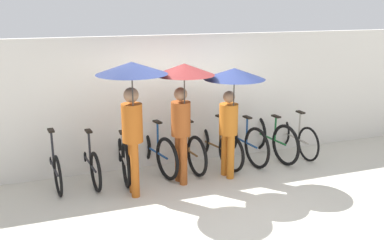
# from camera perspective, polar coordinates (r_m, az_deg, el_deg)

# --- Properties ---
(ground_plane) EXTENTS (30.00, 30.00, 0.00)m
(ground_plane) POSITION_cam_1_polar(r_m,az_deg,el_deg) (6.67, 3.47, -10.80)
(ground_plane) COLOR beige
(back_wall) EXTENTS (12.64, 0.12, 2.40)m
(back_wall) POSITION_cam_1_polar(r_m,az_deg,el_deg) (7.92, -1.75, 2.64)
(back_wall) COLOR silver
(back_wall) RESTS_ON ground
(parked_bicycle_0) EXTENTS (0.44, 1.73, 1.00)m
(parked_bicycle_0) POSITION_cam_1_polar(r_m,az_deg,el_deg) (7.53, -18.12, -5.50)
(parked_bicycle_0) COLOR black
(parked_bicycle_0) RESTS_ON ground
(parked_bicycle_1) EXTENTS (0.44, 1.75, 1.03)m
(parked_bicycle_1) POSITION_cam_1_polar(r_m,az_deg,el_deg) (7.54, -13.70, -5.16)
(parked_bicycle_1) COLOR black
(parked_bicycle_1) RESTS_ON ground
(parked_bicycle_2) EXTENTS (0.44, 1.83, 1.04)m
(parked_bicycle_2) POSITION_cam_1_polar(r_m,az_deg,el_deg) (7.60, -9.36, -4.44)
(parked_bicycle_2) COLOR black
(parked_bicycle_2) RESTS_ON ground
(parked_bicycle_3) EXTENTS (0.54, 1.73, 1.04)m
(parked_bicycle_3) POSITION_cam_1_polar(r_m,az_deg,el_deg) (7.74, -5.18, -3.96)
(parked_bicycle_3) COLOR black
(parked_bicycle_3) RESTS_ON ground
(parked_bicycle_4) EXTENTS (0.44, 1.68, 0.97)m
(parked_bicycle_4) POSITION_cam_1_polar(r_m,az_deg,el_deg) (7.86, -0.99, -3.68)
(parked_bicycle_4) COLOR black
(parked_bicycle_4) RESTS_ON ground
(parked_bicycle_5) EXTENTS (0.58, 1.71, 1.10)m
(parked_bicycle_5) POSITION_cam_1_polar(r_m,az_deg,el_deg) (8.06, 2.92, -3.25)
(parked_bicycle_5) COLOR black
(parked_bicycle_5) RESTS_ON ground
(parked_bicycle_6) EXTENTS (0.44, 1.80, 1.09)m
(parked_bicycle_6) POSITION_cam_1_polar(r_m,az_deg,el_deg) (8.31, 6.55, -2.58)
(parked_bicycle_6) COLOR black
(parked_bicycle_6) RESTS_ON ground
(parked_bicycle_7) EXTENTS (0.44, 1.78, 1.11)m
(parked_bicycle_7) POSITION_cam_1_polar(r_m,az_deg,el_deg) (8.52, 10.24, -2.25)
(parked_bicycle_7) COLOR black
(parked_bicycle_7) RESTS_ON ground
(parked_bicycle_8) EXTENTS (0.44, 1.65, 1.02)m
(parked_bicycle_8) POSITION_cam_1_polar(r_m,az_deg,el_deg) (8.85, 13.38, -2.04)
(parked_bicycle_8) COLOR black
(parked_bicycle_8) RESTS_ON ground
(pedestrian_leading) EXTENTS (1.05, 1.05, 2.12)m
(pedestrian_leading) POSITION_cam_1_polar(r_m,az_deg,el_deg) (6.35, -8.01, 3.82)
(pedestrian_leading) COLOR #B25619
(pedestrian_leading) RESTS_ON ground
(pedestrian_center) EXTENTS (0.95, 0.95, 2.04)m
(pedestrian_center) POSITION_cam_1_polar(r_m,az_deg,el_deg) (6.77, -1.21, 3.77)
(pedestrian_center) COLOR #9E4C1E
(pedestrian_center) RESTS_ON ground
(pedestrian_trailing) EXTENTS (1.01, 1.01, 1.93)m
(pedestrian_trailing) POSITION_cam_1_polar(r_m,az_deg,el_deg) (7.07, 5.40, 3.74)
(pedestrian_trailing) COLOR #C66B1E
(pedestrian_trailing) RESTS_ON ground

